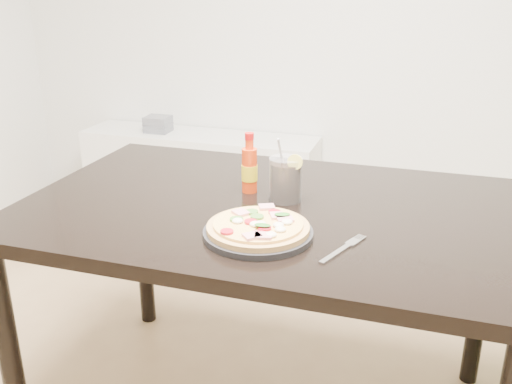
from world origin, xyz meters
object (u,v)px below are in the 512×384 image
(dining_table, at_px, (269,231))
(pizza, at_px, (259,226))
(hot_sauce_bottle, at_px, (249,169))
(cola_cup, at_px, (286,180))
(fork, at_px, (344,248))
(plate, at_px, (258,233))
(media_console, at_px, (200,175))

(dining_table, distance_m, pizza, 0.25)
(hot_sauce_bottle, bearing_deg, cola_cup, -15.25)
(dining_table, distance_m, hot_sauce_bottle, 0.20)
(hot_sauce_bottle, xyz_separation_m, cola_cup, (0.12, -0.03, -0.01))
(dining_table, xyz_separation_m, fork, (0.25, -0.22, 0.09))
(pizza, height_order, fork, pizza)
(plate, relative_size, cola_cup, 1.48)
(cola_cup, bearing_deg, fork, -51.25)
(plate, distance_m, cola_cup, 0.27)
(dining_table, height_order, pizza, pizza)
(media_console, bearing_deg, pizza, -62.32)
(plate, xyz_separation_m, pizza, (0.00, -0.00, 0.02))
(plate, height_order, hot_sauce_bottle, hot_sauce_bottle)
(plate, xyz_separation_m, media_console, (-0.92, 1.75, -0.51))
(media_console, bearing_deg, fork, -57.15)
(pizza, xyz_separation_m, hot_sauce_bottle, (-0.12, 0.30, 0.04))
(fork, bearing_deg, cola_cup, 150.53)
(hot_sauce_bottle, distance_m, media_console, 1.75)
(pizza, relative_size, media_console, 0.18)
(hot_sauce_bottle, relative_size, cola_cup, 0.98)
(cola_cup, height_order, media_console, cola_cup)
(pizza, bearing_deg, plate, 160.63)
(pizza, distance_m, cola_cup, 0.27)
(pizza, height_order, hot_sauce_bottle, hot_sauce_bottle)
(dining_table, relative_size, media_console, 1.00)
(dining_table, bearing_deg, cola_cup, 54.21)
(dining_table, relative_size, pizza, 5.45)
(cola_cup, distance_m, media_console, 1.83)
(hot_sauce_bottle, height_order, cola_cup, cola_cup)
(pizza, bearing_deg, fork, -1.55)
(pizza, xyz_separation_m, fork, (0.22, -0.01, -0.02))
(plate, bearing_deg, media_console, 117.64)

